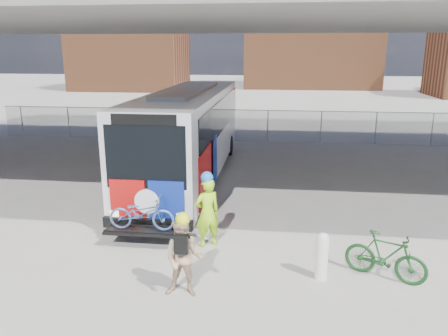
% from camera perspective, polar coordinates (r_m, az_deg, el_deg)
% --- Properties ---
extents(ground, '(160.00, 160.00, 0.00)m').
position_cam_1_polar(ground, '(13.92, 0.33, -6.46)').
color(ground, '#9E9991').
rests_on(ground, ground).
extents(bus, '(2.67, 12.90, 3.69)m').
position_cam_1_polar(bus, '(17.69, -4.56, 5.28)').
color(bus, silver).
rests_on(bus, ground).
extents(overpass, '(40.00, 16.00, 7.95)m').
position_cam_1_polar(overpass, '(16.98, 2.00, 19.94)').
color(overpass, '#605E59').
rests_on(overpass, ground).
extents(chainlink_fence, '(30.00, 0.06, 30.00)m').
position_cam_1_polar(chainlink_fence, '(25.18, 3.47, 6.67)').
color(chainlink_fence, gray).
rests_on(chainlink_fence, ground).
extents(brick_buildings, '(54.00, 22.00, 12.00)m').
position_cam_1_polar(brick_buildings, '(61.09, 6.89, 15.34)').
color(brick_buildings, brown).
rests_on(brick_buildings, ground).
extents(bollard, '(0.30, 0.30, 1.14)m').
position_cam_1_polar(bollard, '(10.43, 12.67, -10.93)').
color(bollard, silver).
rests_on(bollard, ground).
extents(cyclist_hivis, '(0.83, 0.76, 2.08)m').
position_cam_1_polar(cyclist_hivis, '(11.66, -2.19, -5.58)').
color(cyclist_hivis, '#A4EA18').
rests_on(cyclist_hivis, ground).
extents(cyclist_tan, '(0.85, 0.66, 1.91)m').
position_cam_1_polar(cyclist_tan, '(9.45, -5.30, -11.51)').
color(cyclist_tan, tan).
rests_on(cyclist_tan, ground).
extents(bike_parked, '(1.90, 1.29, 1.12)m').
position_cam_1_polar(bike_parked, '(10.86, 20.35, -10.75)').
color(bike_parked, '#15431A').
rests_on(bike_parked, ground).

